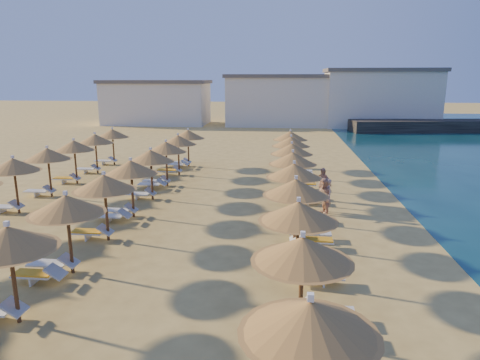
# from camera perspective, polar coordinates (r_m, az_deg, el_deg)

# --- Properties ---
(ground) EXTENTS (220.00, 220.00, 0.00)m
(ground) POSITION_cam_1_polar(r_m,az_deg,el_deg) (20.09, -4.36, -6.17)
(ground) COLOR #E0BC62
(ground) RESTS_ON ground
(jetty) EXTENTS (30.27, 7.93, 1.50)m
(jetty) POSITION_cam_1_polar(r_m,az_deg,el_deg) (63.07, 27.97, 6.40)
(jetty) COLOR black
(jetty) RESTS_ON ground
(hotel_blocks) EXTENTS (48.13, 9.09, 8.10)m
(hotel_blocks) POSITION_cam_1_polar(r_m,az_deg,el_deg) (63.63, 5.07, 10.61)
(hotel_blocks) COLOR silver
(hotel_blocks) RESTS_ON ground
(parasol_row_east) EXTENTS (2.63, 31.13, 3.00)m
(parasol_row_east) POSITION_cam_1_polar(r_m,az_deg,el_deg) (18.56, 7.32, 0.08)
(parasol_row_east) COLOR brown
(parasol_row_east) RESTS_ON ground
(parasol_row_west) EXTENTS (2.63, 31.13, 3.00)m
(parasol_row_west) POSITION_cam_1_polar(r_m,az_deg,el_deg) (19.94, -15.87, 0.60)
(parasol_row_west) COLOR brown
(parasol_row_west) RESTS_ON ground
(parasol_row_inland) EXTENTS (2.63, 24.80, 3.00)m
(parasol_row_inland) POSITION_cam_1_polar(r_m,az_deg,el_deg) (25.43, -26.02, 2.43)
(parasol_row_inland) COLOR brown
(parasol_row_inland) RESTS_ON ground
(loungers) EXTENTS (17.06, 29.11, 0.66)m
(loungers) POSITION_cam_1_polar(r_m,az_deg,el_deg) (20.44, -10.72, -5.01)
(loungers) COLOR silver
(loungers) RESTS_ON ground
(beachgoer_a) EXTENTS (0.60, 0.74, 1.76)m
(beachgoer_a) POSITION_cam_1_polar(r_m,az_deg,el_deg) (22.23, 11.48, -2.09)
(beachgoer_a) COLOR tan
(beachgoer_a) RESTS_ON ground
(beachgoer_c) EXTENTS (1.17, 1.01, 1.89)m
(beachgoer_c) POSITION_cam_1_polar(r_m,az_deg,el_deg) (24.33, 10.92, -0.58)
(beachgoer_c) COLOR tan
(beachgoer_c) RESTS_ON ground
(beachgoer_b) EXTENTS (0.97, 1.10, 1.89)m
(beachgoer_b) POSITION_cam_1_polar(r_m,az_deg,el_deg) (21.79, 11.10, -2.22)
(beachgoer_b) COLOR tan
(beachgoer_b) RESTS_ON ground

